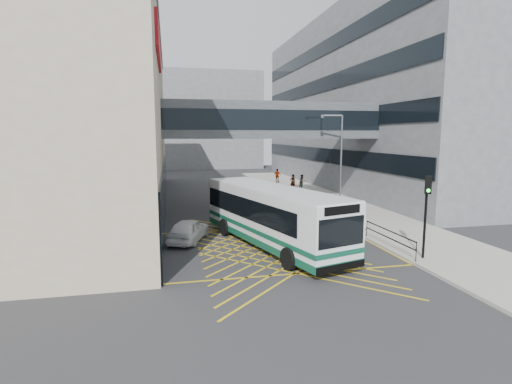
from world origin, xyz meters
TOP-DOWN VIEW (x-y plane):
  - ground at (0.00, 0.00)m, footprint 120.00×120.00m
  - building_whsmith at (-17.98, 16.00)m, footprint 24.17×42.00m
  - building_right at (23.98, 24.00)m, footprint 24.09×44.00m
  - building_far at (-2.00, 60.00)m, footprint 28.00×16.00m
  - skybridge at (3.00, 12.00)m, footprint 20.00×4.10m
  - pavement at (9.00, 15.00)m, footprint 6.00×54.00m
  - box_junction at (0.00, 0.00)m, footprint 12.00×9.00m
  - bus at (0.04, 0.34)m, footprint 5.98×12.35m
  - car_white at (-4.50, 2.28)m, footprint 3.28×4.77m
  - car_dark at (0.29, 13.19)m, footprint 2.38×4.65m
  - car_silver at (0.19, 12.85)m, footprint 3.56×5.06m
  - traffic_light at (6.82, -4.14)m, footprint 0.34×0.49m
  - street_lamp at (7.46, 7.82)m, footprint 1.73×0.69m
  - litter_bin at (6.55, 1.58)m, footprint 0.49×0.49m
  - kerb_railings at (6.15, 1.78)m, footprint 0.05×12.54m
  - bollards at (6.25, 15.00)m, footprint 0.14×10.14m
  - pedestrian_a at (8.05, 21.40)m, footprint 0.76×0.58m
  - pedestrian_b at (9.27, 21.71)m, footprint 0.93×0.73m
  - pedestrian_c at (8.19, 28.39)m, footprint 1.17×1.01m

SIDE VIEW (x-z plane):
  - ground at x=0.00m, z-range 0.00..0.00m
  - box_junction at x=0.00m, z-range 0.00..0.01m
  - pavement at x=9.00m, z-range 0.00..0.16m
  - litter_bin at x=6.55m, z-range 0.16..1.01m
  - bollards at x=6.25m, z-range 0.16..1.06m
  - car_dark at x=0.29m, z-range 0.00..1.39m
  - car_white at x=-4.50m, z-range 0.00..1.40m
  - car_silver at x=0.19m, z-range 0.00..1.45m
  - kerb_railings at x=6.15m, z-range 0.38..1.38m
  - pedestrian_b at x=9.27m, z-range 0.16..1.83m
  - pedestrian_a at x=8.05m, z-range 0.16..1.92m
  - pedestrian_c at x=8.19m, z-range 0.16..1.95m
  - bus at x=0.04m, z-range 0.12..3.50m
  - traffic_light at x=6.82m, z-range 0.79..4.96m
  - street_lamp at x=7.46m, z-range 0.70..8.38m
  - skybridge at x=3.00m, z-range 6.00..9.00m
  - building_whsmith at x=-17.98m, z-range 0.00..16.00m
  - building_far at x=-2.00m, z-range 0.00..18.00m
  - building_right at x=23.98m, z-range 0.00..20.00m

